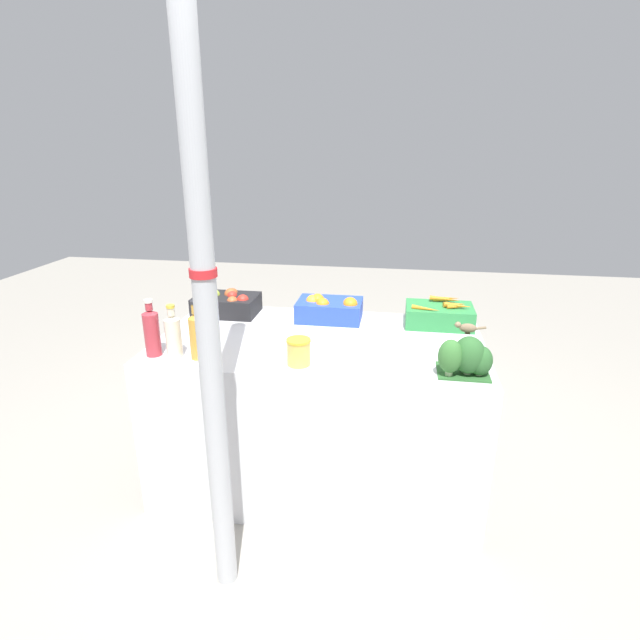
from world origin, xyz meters
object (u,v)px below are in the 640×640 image
object	(u,v)px
broccoli_pile	(466,358)
sparrow_bird	(467,328)
juice_bottle_cloudy	(173,335)
pickle_jar	(299,352)
juice_bottle_amber	(197,334)
juice_bottle_ruby	(152,332)
carrot_crate	(440,315)
support_pole	(204,284)
orange_crate	(330,309)
apple_crate	(227,303)

from	to	relation	value
broccoli_pile	sparrow_bird	size ratio (longest dim) A/B	1.70
juice_bottle_cloudy	pickle_jar	distance (m)	0.59
juice_bottle_amber	pickle_jar	xyz separation A→B (m)	(0.47, 0.00, -0.06)
broccoli_pile	juice_bottle_ruby	xyz separation A→B (m)	(-1.42, -0.00, 0.03)
carrot_crate	sparrow_bird	size ratio (longest dim) A/B	2.65
support_pole	sparrow_bird	size ratio (longest dim) A/B	19.27
pickle_jar	juice_bottle_ruby	bearing A→B (deg)	-179.67
orange_crate	pickle_jar	world-z (taller)	orange_crate
support_pole	orange_crate	bearing A→B (deg)	74.95
sparrow_bird	juice_bottle_cloudy	bearing A→B (deg)	4.63
carrot_crate	juice_bottle_ruby	bearing A→B (deg)	-154.81
juice_bottle_cloudy	sparrow_bird	xyz separation A→B (m)	(1.32, 0.05, 0.10)
sparrow_bird	apple_crate	bearing A→B (deg)	-22.13
juice_bottle_amber	pickle_jar	distance (m)	0.48
carrot_crate	apple_crate	bearing A→B (deg)	-179.90
carrot_crate	broccoli_pile	bearing A→B (deg)	-83.78
orange_crate	juice_bottle_amber	world-z (taller)	juice_bottle_amber
apple_crate	juice_bottle_amber	xyz separation A→B (m)	(0.08, -0.64, 0.05)
support_pole	broccoli_pile	size ratio (longest dim) A/B	11.31
carrot_crate	broccoli_pile	xyz separation A→B (m)	(0.07, -0.64, 0.03)
juice_bottle_cloudy	sparrow_bird	world-z (taller)	juice_bottle_cloudy
apple_crate	carrot_crate	distance (m)	1.21
apple_crate	juice_bottle_ruby	world-z (taller)	juice_bottle_ruby
support_pole	broccoli_pile	world-z (taller)	support_pole
juice_bottle_ruby	sparrow_bird	bearing A→B (deg)	1.95
pickle_jar	broccoli_pile	bearing A→B (deg)	-0.13
juice_bottle_cloudy	orange_crate	bearing A→B (deg)	44.45
apple_crate	carrot_crate	size ratio (longest dim) A/B	1.00
juice_bottle_amber	juice_bottle_ruby	bearing A→B (deg)	-180.00
apple_crate	broccoli_pile	bearing A→B (deg)	-26.26
orange_crate	pickle_jar	distance (m)	0.63
juice_bottle_ruby	orange_crate	bearing A→B (deg)	40.15
sparrow_bird	support_pole	bearing A→B (deg)	29.64
carrot_crate	juice_bottle_cloudy	xyz separation A→B (m)	(-1.25, -0.64, 0.05)
juice_bottle_amber	pickle_jar	world-z (taller)	juice_bottle_amber
apple_crate	orange_crate	world-z (taller)	orange_crate
pickle_jar	sparrow_bird	size ratio (longest dim) A/B	0.90
carrot_crate	juice_bottle_ruby	size ratio (longest dim) A/B	1.31
apple_crate	carrot_crate	world-z (taller)	apple_crate
carrot_crate	juice_bottle_amber	xyz separation A→B (m)	(-1.13, -0.64, 0.06)
orange_crate	juice_bottle_ruby	bearing A→B (deg)	-139.85
apple_crate	orange_crate	bearing A→B (deg)	-0.32
apple_crate	juice_bottle_amber	size ratio (longest dim) A/B	1.29
orange_crate	carrot_crate	world-z (taller)	orange_crate
apple_crate	juice_bottle_amber	distance (m)	0.64
apple_crate	orange_crate	distance (m)	0.61
apple_crate	juice_bottle_cloudy	size ratio (longest dim) A/B	1.42
orange_crate	sparrow_bird	distance (m)	0.90
juice_bottle_amber	orange_crate	bearing A→B (deg)	50.10
broccoli_pile	juice_bottle_cloudy	bearing A→B (deg)	-179.90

